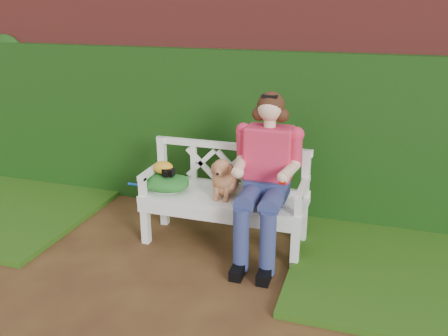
% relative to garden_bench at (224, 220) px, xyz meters
% --- Properties ---
extents(ground, '(60.00, 60.00, 0.00)m').
position_rel_garden_bench_xyz_m(ground, '(-0.42, -0.87, -0.24)').
color(ground, '#3E2214').
extents(brick_wall, '(10.00, 0.30, 2.20)m').
position_rel_garden_bench_xyz_m(brick_wall, '(-0.42, 1.03, 0.86)').
color(brick_wall, maroon).
rests_on(brick_wall, ground).
extents(ivy_hedge, '(10.00, 0.18, 1.70)m').
position_rel_garden_bench_xyz_m(ivy_hedge, '(-0.42, 0.81, 0.61)').
color(ivy_hedge, '#16490D').
rests_on(ivy_hedge, ground).
extents(garden_bench, '(1.64, 0.78, 0.48)m').
position_rel_garden_bench_xyz_m(garden_bench, '(0.00, 0.00, 0.00)').
color(garden_bench, white).
rests_on(garden_bench, ground).
extents(seated_woman, '(0.86, 0.98, 1.45)m').
position_rel_garden_bench_xyz_m(seated_woman, '(0.40, -0.02, 0.48)').
color(seated_woman, '#D4354D').
rests_on(seated_woman, ground).
extents(dog, '(0.36, 0.42, 0.39)m').
position_rel_garden_bench_xyz_m(dog, '(0.01, -0.00, 0.43)').
color(dog, olive).
rests_on(dog, garden_bench).
extents(tennis_racket, '(0.61, 0.41, 0.03)m').
position_rel_garden_bench_xyz_m(tennis_racket, '(-0.60, -0.02, 0.25)').
color(tennis_racket, white).
rests_on(tennis_racket, garden_bench).
extents(green_bag, '(0.45, 0.35, 0.15)m').
position_rel_garden_bench_xyz_m(green_bag, '(-0.56, -0.03, 0.32)').
color(green_bag, '#287223').
rests_on(green_bag, garden_bench).
extents(camera_item, '(0.10, 0.08, 0.07)m').
position_rel_garden_bench_xyz_m(camera_item, '(-0.52, -0.04, 0.43)').
color(camera_item, black).
rests_on(camera_item, green_bag).
extents(baseball_glove, '(0.21, 0.16, 0.12)m').
position_rel_garden_bench_xyz_m(baseball_glove, '(-0.59, -0.01, 0.45)').
color(baseball_glove, orange).
rests_on(baseball_glove, green_bag).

